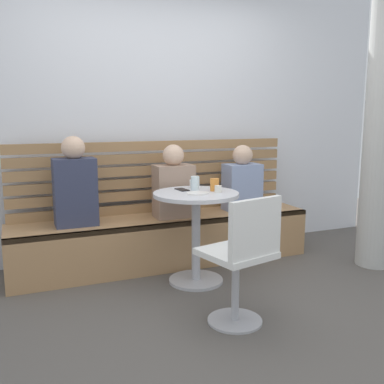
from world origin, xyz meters
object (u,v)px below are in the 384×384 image
cup_espresso_small (218,189)px  phone_on_table (182,190)px  plate_small (197,193)px  white_chair (243,256)px  cup_glass_tall (195,184)px  cup_tumbler_orange (215,185)px  cafe_table (196,220)px  cup_ceramic_white (194,184)px  person_adult (75,186)px  booth_bench (165,240)px  person_child_left (174,185)px  person_child_middle (242,182)px

cup_espresso_small → phone_on_table: bearing=135.7°
cup_espresso_small → plate_small: size_ratio=0.33×
white_chair → cup_glass_tall: size_ratio=7.08×
plate_small → cup_tumbler_orange: bearing=23.8°
cup_tumbler_orange → white_chair: bearing=-103.3°
cafe_table → cup_glass_tall: (0.02, 0.07, 0.28)m
cup_ceramic_white → phone_on_table: bearing=-158.7°
plate_small → person_adult: bearing=145.5°
booth_bench → person_adult: size_ratio=3.66×
person_child_left → cup_espresso_small: (0.17, -0.55, 0.04)m
person_child_left → phone_on_table: 0.34m
white_chair → phone_on_table: (-0.03, 0.96, 0.28)m
cafe_table → cup_ceramic_white: bearing=70.6°
cup_espresso_small → plate_small: 0.18m
person_adult → cup_glass_tall: size_ratio=6.15×
person_child_left → plate_small: bearing=-90.7°
white_chair → cup_glass_tall: 0.94m
cup_espresso_small → cup_glass_tall: bearing=135.2°
white_chair → plate_small: bearing=89.3°
booth_bench → cup_espresso_small: cup_espresso_small is taller
phone_on_table → person_child_middle: bearing=19.9°
person_adult → person_child_middle: size_ratio=1.18×
cup_glass_tall → cup_espresso_small: 0.20m
person_child_left → booth_bench: bearing=156.7°
cafe_table → cup_glass_tall: bearing=72.9°
person_child_middle → phone_on_table: (-0.76, -0.37, 0.03)m
cafe_table → cup_tumbler_orange: size_ratio=7.40×
cup_tumbler_orange → plate_small: cup_tumbler_orange is taller
white_chair → booth_bench: bearing=92.6°
cafe_table → plate_small: bearing=-104.2°
booth_bench → cup_glass_tall: (0.11, -0.45, 0.58)m
person_adult → person_child_middle: (1.56, 0.00, -0.05)m
cafe_table → person_child_middle: person_child_middle is taller
white_chair → person_adult: bearing=122.3°
cup_ceramic_white → cup_espresso_small: size_ratio=1.43×
booth_bench → phone_on_table: phone_on_table is taller
booth_bench → white_chair: white_chair is taller
booth_bench → person_child_left: (0.08, -0.03, 0.51)m
cafe_table → cup_ceramic_white: 0.33m
white_chair → cup_glass_tall: bearing=86.9°
cafe_table → cup_espresso_small: size_ratio=13.21×
white_chair → phone_on_table: bearing=92.0°
booth_bench → cup_espresso_small: 0.84m
booth_bench → cup_ceramic_white: size_ratio=33.75×
cup_glass_tall → booth_bench: bearing=103.7°
person_child_middle → phone_on_table: person_child_middle is taller
cup_espresso_small → plate_small: (-0.18, -0.00, -0.02)m
cafe_table → cup_glass_tall: cup_glass_tall is taller
person_adult → cup_tumbler_orange: size_ratio=7.38×
person_adult → cup_espresso_small: size_ratio=13.17×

